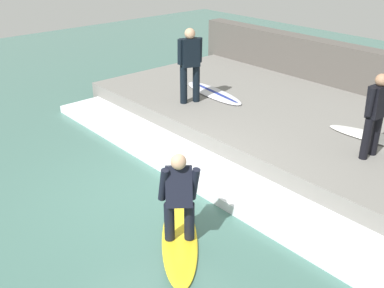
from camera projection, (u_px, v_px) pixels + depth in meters
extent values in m
plane|color=#426B60|center=(159.00, 193.00, 7.74)|extent=(28.00, 28.00, 0.00)
cube|color=slate|center=(294.00, 124.00, 9.86)|extent=(4.40, 9.71, 0.48)
cube|color=#544F49|center=(357.00, 79.00, 11.09)|extent=(0.50, 10.20, 1.54)
cube|color=silver|center=(202.00, 170.00, 8.30)|extent=(1.07, 9.23, 0.17)
ellipsoid|color=yellow|center=(180.00, 240.00, 6.53)|extent=(1.69, 1.93, 0.06)
cylinder|color=black|center=(189.00, 221.00, 6.39)|extent=(0.15, 0.15, 0.59)
cylinder|color=black|center=(169.00, 222.00, 6.38)|extent=(0.15, 0.15, 0.59)
cube|color=black|center=(179.00, 186.00, 6.14)|extent=(0.56, 0.56, 0.61)
sphere|color=tan|center=(178.00, 162.00, 5.97)|extent=(0.22, 0.22, 0.22)
cylinder|color=black|center=(194.00, 184.00, 6.13)|extent=(0.11, 0.20, 0.51)
cylinder|color=black|center=(163.00, 185.00, 6.11)|extent=(0.11, 0.20, 0.51)
cylinder|color=black|center=(196.00, 84.00, 10.30)|extent=(0.16, 0.16, 0.85)
cylinder|color=black|center=(184.00, 85.00, 10.19)|extent=(0.16, 0.16, 0.85)
cube|color=black|center=(190.00, 53.00, 9.92)|extent=(0.47, 0.38, 0.63)
sphere|color=tan|center=(190.00, 34.00, 9.74)|extent=(0.24, 0.24, 0.24)
cylinder|color=black|center=(200.00, 50.00, 9.99)|extent=(0.12, 0.13, 0.55)
cylinder|color=black|center=(180.00, 52.00, 9.83)|extent=(0.12, 0.13, 0.55)
ellipsoid|color=silver|center=(213.00, 93.00, 10.92)|extent=(0.83, 2.09, 0.06)
ellipsoid|color=navy|center=(213.00, 92.00, 10.90)|extent=(0.35, 1.87, 0.01)
cylinder|color=black|center=(376.00, 135.00, 7.86)|extent=(0.15, 0.15, 0.75)
cylinder|color=black|center=(366.00, 139.00, 7.71)|extent=(0.15, 0.15, 0.75)
cube|color=black|center=(378.00, 101.00, 7.50)|extent=(0.37, 0.26, 0.56)
sphere|color=#A87A5B|center=(382.00, 80.00, 7.34)|extent=(0.21, 0.21, 0.21)
cylinder|color=black|center=(371.00, 102.00, 7.38)|extent=(0.10, 0.11, 0.49)
ellipsoid|color=white|center=(380.00, 139.00, 8.52)|extent=(0.82, 2.07, 0.06)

